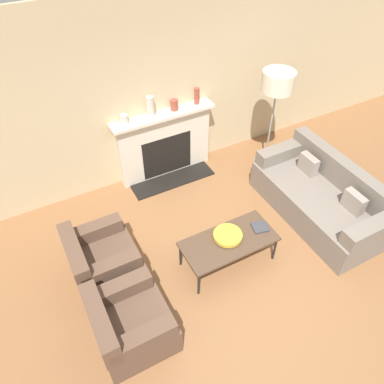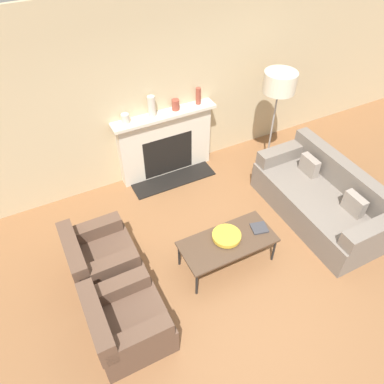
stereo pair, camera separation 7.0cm
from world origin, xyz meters
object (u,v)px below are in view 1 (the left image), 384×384
couch (321,198)px  coffee_table (229,242)px  armchair_near (129,324)px  mantel_vase_center_right (174,105)px  mantel_vase_right (197,96)px  mantel_vase_left (124,119)px  armchair_far (102,261)px  mantel_vase_center_left (150,107)px  bowl (228,236)px  book (260,227)px  fireplace (165,145)px  floor_lamp (277,86)px

couch → coffee_table: 1.70m
armchair_near → coffee_table: (1.53, 0.39, 0.11)m
mantel_vase_center_right → mantel_vase_right: size_ratio=0.63×
armchair_near → mantel_vase_left: (1.00, 2.52, 0.92)m
armchair_far → mantel_vase_center_left: 2.34m
bowl → book: bearing=-6.6°
armchair_far → coffee_table: (1.53, -0.57, 0.11)m
mantel_vase_left → mantel_vase_right: 1.21m
couch → mantel_vase_center_right: mantel_vase_center_right is taller
mantel_vase_left → fireplace: bearing=-1.4°
armchair_near → bowl: (1.54, 0.44, 0.19)m
couch → mantel_vase_right: bearing=-153.0°
couch → mantel_vase_center_left: mantel_vase_center_left is taller
fireplace → couch: 2.57m
armchair_far → mantel_vase_center_left: bearing=-42.5°
couch → mantel_vase_center_left: bearing=-138.0°
armchair_near → book: 2.05m
couch → book: (-1.22, -0.14, 0.13)m
couch → armchair_far: 3.25m
couch → bowl: 1.70m
mantel_vase_center_left → bowl: bearing=-86.9°
fireplace → bowl: size_ratio=4.49×
couch → floor_lamp: (0.05, 1.40, 1.13)m
mantel_vase_center_right → armchair_far: bearing=-139.4°
mantel_vase_center_right → fireplace: bearing=-176.0°
armchair_near → mantel_vase_center_right: mantel_vase_center_right is taller
coffee_table → book: 0.48m
couch → bowl: couch is taller
couch → armchair_near: (-3.22, -0.53, -0.02)m
book → mantel_vase_center_left: size_ratio=0.75×
fireplace → mantel_vase_right: size_ratio=6.31×
armchair_far → coffee_table: armchair_far is taller
floor_lamp → mantel_vase_left: (-2.27, 0.60, -0.24)m
couch → armchair_far: couch is taller
mantel_vase_left → mantel_vase_right: bearing=0.0°
couch → mantel_vase_center_left: 2.86m
fireplace → couch: fireplace is taller
bowl → mantel_vase_center_right: (0.28, 2.08, 0.74)m
fireplace → armchair_near: bearing=-122.7°
couch → armchair_near: couch is taller
mantel_vase_center_left → floor_lamp: bearing=-17.9°
fireplace → mantel_vase_center_right: size_ratio=10.10×
mantel_vase_center_right → armchair_near: bearing=-125.7°
armchair_near → mantel_vase_center_right: size_ratio=5.03×
book → floor_lamp: (1.27, 1.54, 1.00)m
armchair_near → mantel_vase_center_right: 3.24m
fireplace → floor_lamp: (1.66, -0.58, 0.90)m
coffee_table → floor_lamp: 2.54m
armchair_far → mantel_vase_center_right: bearing=-49.4°
coffee_table → mantel_vase_center_right: bearing=82.4°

